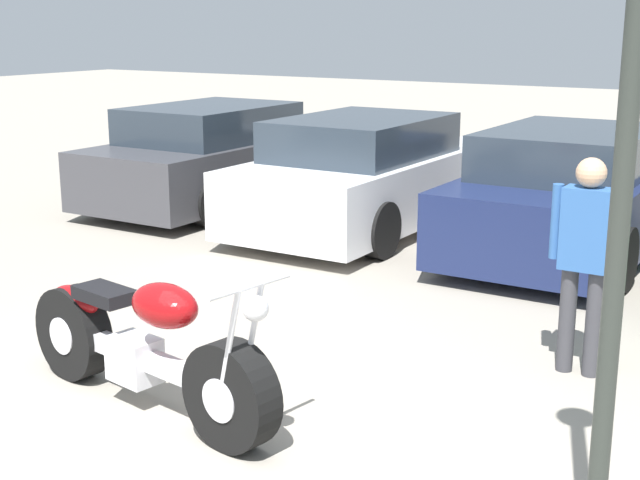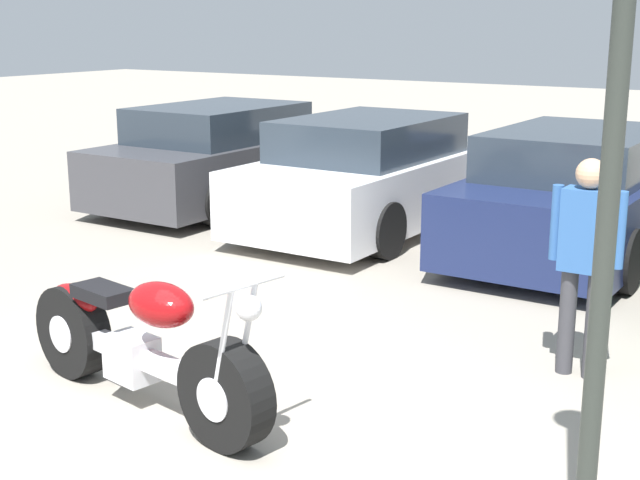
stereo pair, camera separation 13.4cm
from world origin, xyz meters
name	(u,v)px [view 2 (the right image)]	position (x,y,z in m)	size (l,w,h in m)	color
ground_plane	(149,456)	(0.00, 0.00, 0.00)	(60.00, 60.00, 0.00)	gray
motorcycle	(140,346)	(-0.52, 0.49, 0.42)	(2.31, 0.83, 1.06)	black
parked_car_dark_grey	(229,157)	(-4.27, 6.14, 0.64)	(1.85, 4.29, 1.36)	#3D3D42
parked_car_white	(376,175)	(-1.80, 5.92, 0.64)	(1.85, 4.29, 1.36)	white
parked_car_navy	(581,195)	(0.67, 6.05, 0.64)	(1.85, 4.29, 1.36)	#19234C
lamp_post	(615,118)	(2.48, 0.22, 2.10)	(0.26, 0.26, 3.13)	#2D332D
person_standing	(586,251)	(1.74, 2.58, 0.93)	(0.52, 0.21, 1.57)	#38383D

